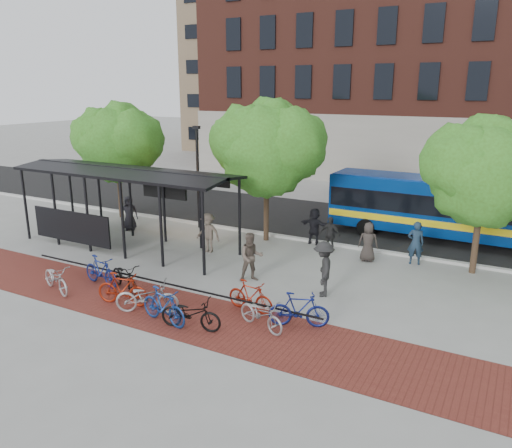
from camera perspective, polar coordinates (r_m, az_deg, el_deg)
The scene contains 30 objects.
ground at distance 19.45m, azimuth 4.57°, elevation -5.61°, with size 160.00×160.00×0.00m, color #9E9E99.
asphalt_street at distance 26.62m, azimuth 11.59°, elevation -0.05°, with size 160.00×8.00×0.01m, color black.
curb at distance 22.95m, azimuth 8.64°, elevation -2.26°, with size 160.00×0.25×0.12m, color #B7B7B2.
brick_strip at distance 16.43m, azimuth -9.24°, elevation -9.86°, with size 24.00×3.00×0.01m, color maroon.
bike_rack_rail at distance 17.82m, azimuth -10.82°, elevation -7.88°, with size 12.00×0.05×0.95m, color black.
building_tower at distance 61.76m, azimuth 6.57°, elevation 22.81°, with size 22.00×22.00×30.00m, color #7A664C.
bus_shelter at distance 22.68m, azimuth -14.98°, elevation 4.83°, with size 10.60×3.07×3.60m.
tree_a at distance 27.84m, azimuth -15.49°, elevation 9.26°, with size 4.90×4.00×6.18m.
tree_b at distance 22.57m, azimuth 1.50°, elevation 9.05°, with size 5.15×4.20×6.47m.
tree_c at distance 20.24m, azimuth 24.93°, elevation 5.73°, with size 4.66×3.80×5.92m.
lamp_post_left at distance 25.12m, azimuth -6.66°, elevation 5.66°, with size 0.35×0.20×5.12m.
bus at distance 24.60m, azimuth 21.04°, elevation 1.94°, with size 10.77×2.69×2.90m.
bike_2 at distance 18.89m, azimuth -21.89°, elevation -5.76°, with size 0.66×1.90×1.00m, color #A4A4A6.
bike_3 at distance 18.91m, azimuth -17.32°, elevation -5.14°, with size 0.52×1.82×1.10m, color navy.
bike_4 at distance 18.22m, azimuth -14.78°, elevation -5.87°, with size 0.68×1.94×1.02m, color black.
bike_5 at distance 17.06m, azimuth -15.00°, elevation -7.19°, with size 0.53×1.86×1.12m, color maroon.
bike_6 at distance 16.33m, azimuth -12.35°, elevation -8.14°, with size 0.71×2.04×1.07m, color gray.
bike_7 at distance 15.54m, azimuth -10.53°, elevation -9.19°, with size 0.53×1.88×1.13m, color navy.
bike_8 at distance 15.07m, azimuth -7.47°, elevation -10.11°, with size 0.67×1.91×1.00m, color black.
bike_9 at distance 16.05m, azimuth -0.63°, elevation -8.26°, with size 0.49×1.72×1.04m, color maroon.
bike_10 at distance 15.00m, azimuth 0.61°, elevation -10.26°, with size 0.62×1.77×0.93m, color #979799.
bike_11 at distance 15.13m, azimuth 4.94°, elevation -9.73°, with size 0.52×1.83×1.10m, color navy.
pedestrian_0 at distance 25.74m, azimuth -14.29°, elevation 1.23°, with size 0.84×0.55×1.73m, color black.
pedestrian_3 at distance 21.64m, azimuth -5.48°, elevation -1.01°, with size 1.12×0.64×1.73m, color brown.
pedestrian_4 at distance 21.84m, azimuth 8.43°, elevation -1.18°, with size 0.92×0.38×1.57m, color #262626.
pedestrian_5 at distance 22.81m, azimuth 6.70°, elevation -0.25°, with size 1.56×0.50×1.69m, color black.
pedestrian_6 at distance 20.96m, azimuth 12.70°, elevation -2.01°, with size 0.80×0.52×1.64m, color #37302C.
pedestrian_7 at distance 21.09m, azimuth 17.79°, elevation -2.06°, with size 0.65×0.43×1.79m, color #1D3045.
pedestrian_8 at distance 18.34m, azimuth -0.55°, elevation -3.81°, with size 0.90×0.70×1.85m, color brown.
pedestrian_9 at distance 17.22m, azimuth 7.70°, elevation -5.11°, with size 1.25×0.72×1.93m, color #242424.
Camera 1 is at (7.26, -16.65, 6.97)m, focal length 35.00 mm.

